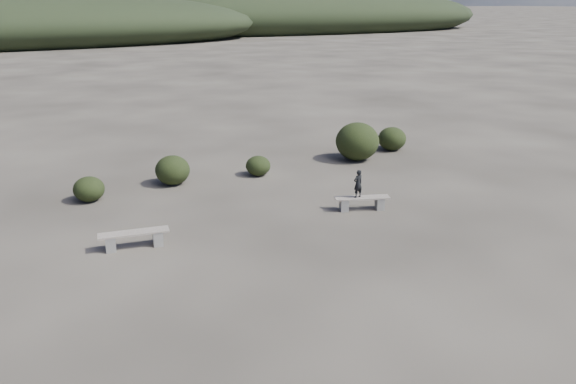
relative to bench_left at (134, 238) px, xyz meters
name	(u,v)px	position (x,y,z in m)	size (l,w,h in m)	color
ground	(358,276)	(4.69, -3.82, -0.28)	(1200.00, 1200.00, 0.00)	#2D2823
bench_left	(134,238)	(0.00, 0.00, 0.00)	(1.88, 0.55, 0.46)	slate
bench_right	(362,202)	(7.10, 0.08, -0.02)	(1.77, 0.83, 0.44)	slate
seated_person	(358,184)	(6.95, 0.13, 0.60)	(0.33, 0.21, 0.90)	black
shrub_a	(89,189)	(-0.78, 4.41, 0.13)	(1.02, 1.02, 0.83)	black
shrub_b	(173,170)	(2.16, 5.10, 0.25)	(1.24, 1.24, 1.06)	black
shrub_c	(258,166)	(5.38, 4.91, 0.10)	(0.94, 0.94, 0.76)	black
shrub_d	(357,141)	(9.95, 5.35, 0.51)	(1.80, 1.80, 1.58)	black
shrub_e	(392,139)	(12.19, 6.15, 0.24)	(1.24, 1.24, 1.04)	black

